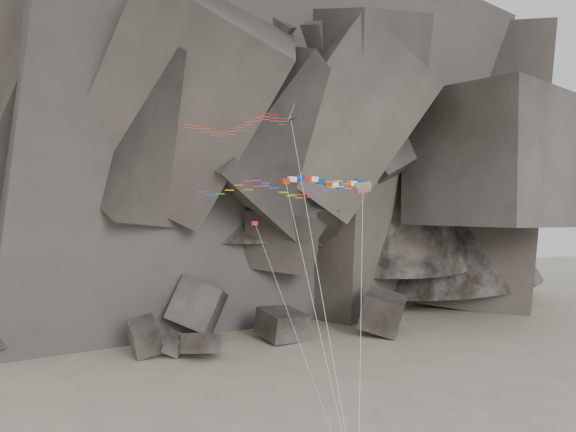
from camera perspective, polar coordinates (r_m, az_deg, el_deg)
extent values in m
cube|color=#47423F|center=(87.69, 9.60, -10.15)|extent=(9.21, 9.54, 7.05)
cube|color=#47423F|center=(83.40, -0.64, -11.26)|extent=(7.83, 8.04, 4.81)
cube|color=#47423F|center=(84.53, -9.18, -10.13)|extent=(9.65, 9.27, 9.96)
cube|color=#47423F|center=(84.88, -23.11, -11.09)|extent=(6.20, 5.70, 5.21)
cube|color=#47423F|center=(75.15, -8.80, -13.24)|extent=(5.51, 5.66, 3.96)
cube|color=#47423F|center=(76.87, -11.48, -12.97)|extent=(3.57, 3.28, 3.49)
cube|color=#47423F|center=(77.11, -14.36, -12.39)|extent=(4.83, 5.97, 5.61)
cylinder|color=silver|center=(41.50, 3.25, -6.93)|extent=(2.10, 11.97, 26.32)
cube|color=red|center=(47.10, -0.30, 3.54)|extent=(0.78, 0.64, 0.45)
cube|color=white|center=(47.44, 0.44, 3.75)|extent=(0.81, 0.65, 0.50)
cube|color=navy|center=(47.74, 1.18, 3.88)|extent=(0.83, 0.66, 0.53)
cube|color=red|center=(48.02, 1.91, 3.89)|extent=(0.83, 0.66, 0.53)
cube|color=white|center=(48.30, 2.64, 3.76)|extent=(0.82, 0.65, 0.51)
cube|color=navy|center=(48.61, 3.35, 3.54)|extent=(0.79, 0.64, 0.46)
cube|color=red|center=(48.96, 4.05, 3.30)|extent=(0.80, 0.65, 0.49)
cube|color=white|center=(49.36, 4.71, 3.13)|extent=(0.83, 0.66, 0.52)
cube|color=navy|center=(49.81, 5.36, 3.07)|extent=(0.83, 0.66, 0.54)
cube|color=red|center=(50.30, 5.98, 3.14)|extent=(0.82, 0.66, 0.52)
cube|color=white|center=(50.80, 6.59, 3.31)|extent=(0.80, 0.65, 0.47)
cube|color=navy|center=(51.30, 7.19, 3.51)|extent=(0.80, 0.65, 0.48)
cylinder|color=silver|center=(42.14, 2.96, -10.56)|extent=(2.43, 12.34, 20.88)
cube|color=yellow|center=(45.59, 7.63, 3.03)|extent=(1.39, 0.51, 0.76)
cube|color=#0CB219|center=(45.41, 7.70, 2.68)|extent=(1.17, 0.37, 0.52)
cylinder|color=silver|center=(41.63, 7.41, -11.03)|extent=(3.45, 9.46, 20.45)
cube|color=red|center=(48.87, -3.38, -0.74)|extent=(0.54, 0.06, 0.34)
cube|color=navy|center=(48.86, -3.59, -0.74)|extent=(0.20, 0.05, 0.35)
cylinder|color=silver|center=(43.41, 1.09, -12.63)|extent=(4.69, 14.64, 17.28)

